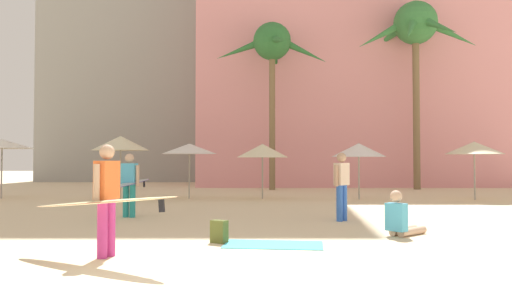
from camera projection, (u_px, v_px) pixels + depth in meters
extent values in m
plane|color=beige|center=(209.00, 284.00, 6.24)|extent=(120.00, 120.00, 0.00)
cube|color=pink|center=(343.00, 71.00, 33.17)|extent=(18.42, 11.48, 14.78)
cylinder|color=brown|center=(415.00, 106.00, 25.98)|extent=(0.35, 0.35, 8.67)
sphere|color=#387A3D|center=(414.00, 23.00, 26.11)|extent=(2.24, 2.24, 2.24)
cone|color=#387A3D|center=(449.00, 34.00, 25.84)|extent=(2.71, 0.87, 1.74)
cone|color=#387A3D|center=(423.00, 39.00, 27.65)|extent=(1.94, 2.58, 1.42)
cone|color=#387A3D|center=(384.00, 40.00, 27.49)|extent=(2.14, 2.41, 1.54)
cone|color=#387A3D|center=(380.00, 35.00, 26.03)|extent=(2.69, 0.58, 1.74)
cone|color=#387A3D|center=(409.00, 29.00, 24.51)|extent=(1.55, 2.58, 1.85)
cone|color=#387A3D|center=(437.00, 26.00, 24.40)|extent=(1.35, 2.70, 1.68)
cylinder|color=brown|center=(271.00, 115.00, 25.53)|extent=(0.31, 0.31, 7.60)
sphere|color=#2D6B33|center=(271.00, 41.00, 25.64)|extent=(1.94, 1.94, 1.94)
cone|color=#2D6B33|center=(302.00, 52.00, 25.50)|extent=(2.50, 0.62, 1.51)
cone|color=#2D6B33|center=(274.00, 60.00, 27.20)|extent=(0.78, 2.46, 1.64)
cone|color=#2D6B33|center=(238.00, 50.00, 25.81)|extent=(2.58, 0.70, 1.25)
cone|color=#2D6B33|center=(277.00, 40.00, 23.94)|extent=(0.81, 2.61, 1.08)
cylinder|color=gray|center=(119.00, 168.00, 19.05)|extent=(0.06, 0.06, 2.45)
cone|color=beige|center=(119.00, 143.00, 19.08)|extent=(2.16, 2.16, 0.55)
cylinder|color=gray|center=(473.00, 171.00, 19.26)|extent=(0.06, 0.06, 2.24)
cone|color=beige|center=(472.00, 148.00, 19.29)|extent=(2.18, 2.18, 0.48)
cylinder|color=gray|center=(357.00, 171.00, 19.42)|extent=(0.06, 0.06, 2.18)
cone|color=white|center=(357.00, 150.00, 19.44)|extent=(2.10, 2.10, 0.53)
cylinder|color=gray|center=(261.00, 171.00, 19.67)|extent=(0.06, 0.06, 2.16)
cone|color=beige|center=(261.00, 151.00, 19.69)|extent=(2.05, 2.05, 0.53)
cylinder|color=gray|center=(0.00, 169.00, 19.84)|extent=(0.06, 0.06, 2.35)
cone|color=white|center=(0.00, 144.00, 19.87)|extent=(2.37, 2.37, 0.37)
cylinder|color=gray|center=(188.00, 171.00, 19.90)|extent=(0.06, 0.06, 2.18)
cone|color=white|center=(188.00, 149.00, 19.93)|extent=(2.19, 2.19, 0.41)
cube|color=#4CC6D6|center=(272.00, 245.00, 9.09)|extent=(1.88, 1.14, 0.01)
cube|color=#505925|center=(218.00, 232.00, 9.33)|extent=(0.35, 0.31, 0.42)
cube|color=#40471E|center=(221.00, 235.00, 9.43)|extent=(0.21, 0.16, 0.18)
cylinder|color=teal|center=(131.00, 201.00, 13.39)|extent=(0.20, 0.20, 0.86)
cylinder|color=teal|center=(124.00, 201.00, 13.45)|extent=(0.20, 0.20, 0.86)
cube|color=#4CB2DB|center=(128.00, 174.00, 13.44)|extent=(0.45, 0.33, 0.59)
sphere|color=#D1A889|center=(128.00, 158.00, 13.46)|extent=(0.30, 0.30, 0.24)
cylinder|color=#D1A889|center=(136.00, 176.00, 13.37)|extent=(0.13, 0.13, 0.56)
cylinder|color=#D1A889|center=(120.00, 175.00, 13.52)|extent=(0.13, 0.13, 0.56)
ellipsoid|color=#B2B2B7|center=(125.00, 184.00, 13.14)|extent=(0.89, 2.78, 0.23)
ellipsoid|color=#5B36AB|center=(125.00, 184.00, 13.14)|extent=(0.91, 2.79, 0.20)
cube|color=black|center=(142.00, 184.00, 14.22)|extent=(0.04, 0.11, 0.19)
cylinder|color=#B7337F|center=(101.00, 229.00, 7.86)|extent=(0.21, 0.21, 0.92)
cylinder|color=#B7337F|center=(109.00, 227.00, 8.05)|extent=(0.21, 0.21, 0.92)
cube|color=orange|center=(105.00, 180.00, 7.98)|extent=(0.35, 0.45, 0.61)
sphere|color=tan|center=(105.00, 152.00, 7.99)|extent=(0.31, 0.31, 0.24)
cylinder|color=tan|center=(95.00, 183.00, 7.74)|extent=(0.13, 0.13, 0.58)
cylinder|color=tan|center=(115.00, 181.00, 8.21)|extent=(0.13, 0.13, 0.58)
ellipsoid|color=beige|center=(99.00, 202.00, 7.67)|extent=(2.74, 1.71, 0.32)
ellipsoid|color=#AE3828|center=(99.00, 202.00, 7.67)|extent=(2.76, 1.74, 0.30)
cube|color=black|center=(160.00, 206.00, 7.10)|extent=(0.11, 0.07, 0.19)
cylinder|color=#D1A889|center=(402.00, 230.00, 10.41)|extent=(0.75, 0.69, 0.16)
cylinder|color=#D1A889|center=(411.00, 231.00, 10.26)|extent=(0.75, 0.69, 0.16)
cube|color=#4CB2DB|center=(395.00, 217.00, 10.06)|extent=(0.43, 0.45, 0.55)
sphere|color=#D1A889|center=(394.00, 196.00, 10.07)|extent=(0.34, 0.34, 0.24)
cylinder|color=blue|center=(338.00, 203.00, 12.57)|extent=(0.23, 0.23, 0.90)
cylinder|color=blue|center=(342.00, 203.00, 12.72)|extent=(0.23, 0.23, 0.90)
cube|color=beige|center=(340.00, 174.00, 12.67)|extent=(0.43, 0.44, 0.56)
sphere|color=tan|center=(340.00, 157.00, 12.68)|extent=(0.34, 0.34, 0.24)
cylinder|color=tan|center=(334.00, 176.00, 12.48)|extent=(0.14, 0.14, 0.53)
cylinder|color=tan|center=(345.00, 175.00, 12.85)|extent=(0.14, 0.14, 0.53)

